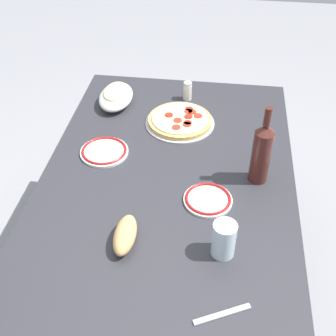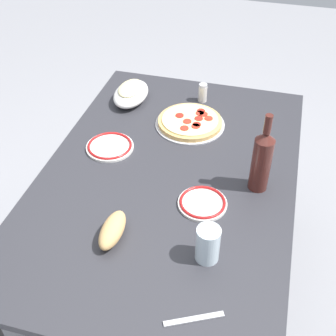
{
  "view_description": "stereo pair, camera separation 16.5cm",
  "coord_description": "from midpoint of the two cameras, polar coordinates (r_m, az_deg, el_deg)",
  "views": [
    {
      "loc": [
        -1.25,
        -0.17,
        1.85
      ],
      "look_at": [
        0.0,
        0.0,
        0.77
      ],
      "focal_mm": 47.49,
      "sensor_mm": 36.0,
      "label": 1
    },
    {
      "loc": [
        -1.22,
        -0.33,
        1.85
      ],
      "look_at": [
        0.0,
        0.0,
        0.77
      ],
      "focal_mm": 47.49,
      "sensor_mm": 36.0,
      "label": 2
    }
  ],
  "objects": [
    {
      "name": "side_plate_near",
      "position": [
        1.56,
        7.5,
        -4.59
      ],
      "size": [
        0.17,
        0.17,
        0.02
      ],
      "color": "white",
      "rests_on": "dining_table"
    },
    {
      "name": "water_glass",
      "position": [
        1.37,
        8.64,
        -9.81
      ],
      "size": [
        0.07,
        0.07,
        0.12
      ],
      "primitive_type": "cylinder",
      "color": "silver",
      "rests_on": "dining_table"
    },
    {
      "name": "wine_bottle",
      "position": [
        1.59,
        14.88,
        0.89
      ],
      "size": [
        0.07,
        0.07,
        0.31
      ],
      "color": "#471E19",
      "rests_on": "dining_table"
    },
    {
      "name": "ground_plane",
      "position": [
        2.23,
        2.2,
        -15.36
      ],
      "size": [
        8.0,
        8.0,
        0.0
      ],
      "primitive_type": "plane",
      "color": "gray",
      "rests_on": "ground"
    },
    {
      "name": "dining_table",
      "position": [
        1.75,
        2.71,
        -3.61
      ],
      "size": [
        1.43,
        0.95,
        0.74
      ],
      "color": "#2D2D33",
      "rests_on": "ground"
    },
    {
      "name": "bread_loaf",
      "position": [
        1.43,
        -3.86,
        -8.1
      ],
      "size": [
        0.17,
        0.07,
        0.06
      ],
      "primitive_type": "ellipsoid",
      "color": "tan",
      "rests_on": "dining_table"
    },
    {
      "name": "baked_pasta_dish",
      "position": [
        2.07,
        -2.49,
        9.57
      ],
      "size": [
        0.24,
        0.15,
        0.08
      ],
      "color": "white",
      "rests_on": "dining_table"
    },
    {
      "name": "fork_left",
      "position": [
        1.29,
        7.24,
        -18.87
      ],
      "size": [
        0.09,
        0.16,
        0.0
      ],
      "primitive_type": "cube",
      "rotation": [
        0.0,
        0.0,
        5.17
      ],
      "color": "#B7B7BC",
      "rests_on": "dining_table"
    },
    {
      "name": "side_plate_far",
      "position": [
        1.8,
        -4.88,
        2.69
      ],
      "size": [
        0.19,
        0.19,
        0.02
      ],
      "color": "white",
      "rests_on": "dining_table"
    },
    {
      "name": "pepperoni_pizza",
      "position": [
        1.93,
        5.33,
        5.82
      ],
      "size": [
        0.3,
        0.3,
        0.03
      ],
      "color": "#B7B7BC",
      "rests_on": "dining_table"
    },
    {
      "name": "spice_shaker",
      "position": [
        2.08,
        6.78,
        9.5
      ],
      "size": [
        0.04,
        0.04,
        0.09
      ],
      "color": "silver",
      "rests_on": "dining_table"
    }
  ]
}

